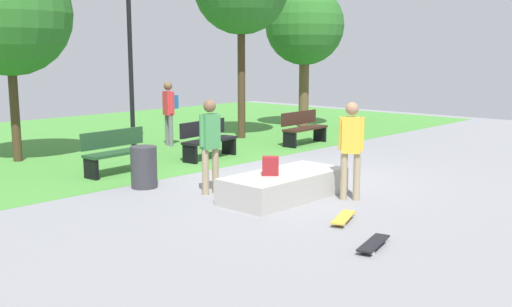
# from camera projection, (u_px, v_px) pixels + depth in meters

# --- Properties ---
(ground_plane) EXTENTS (28.00, 28.00, 0.00)m
(ground_plane) POSITION_uv_depth(u_px,v_px,m) (285.00, 179.00, 11.93)
(ground_plane) COLOR gray
(grass_lawn) EXTENTS (26.60, 12.18, 0.01)m
(grass_lawn) POSITION_uv_depth(u_px,v_px,m) (77.00, 140.00, 17.24)
(grass_lawn) COLOR #478C38
(grass_lawn) RESTS_ON ground_plane
(concrete_ledge) EXTENTS (2.36, 1.07, 0.45)m
(concrete_ledge) POSITION_uv_depth(u_px,v_px,m) (284.00, 186.00, 10.36)
(concrete_ledge) COLOR #A8A59E
(concrete_ledge) RESTS_ON ground_plane
(backpack_on_ledge) EXTENTS (0.34, 0.34, 0.32)m
(backpack_on_ledge) POSITION_uv_depth(u_px,v_px,m) (270.00, 166.00, 10.13)
(backpack_on_ledge) COLOR maroon
(backpack_on_ledge) RESTS_ON concrete_ledge
(skater_performing_trick) EXTENTS (0.34, 0.38, 1.70)m
(skater_performing_trick) POSITION_uv_depth(u_px,v_px,m) (351.00, 143.00, 10.10)
(skater_performing_trick) COLOR tan
(skater_performing_trick) RESTS_ON ground_plane
(skater_watching) EXTENTS (0.43, 0.24, 1.70)m
(skater_watching) POSITION_uv_depth(u_px,v_px,m) (210.00, 139.00, 10.55)
(skater_watching) COLOR tan
(skater_watching) RESTS_ON ground_plane
(skateboard_by_ledge) EXTENTS (0.82, 0.47, 0.08)m
(skateboard_by_ledge) POSITION_uv_depth(u_px,v_px,m) (344.00, 217.00, 8.93)
(skateboard_by_ledge) COLOR gold
(skateboard_by_ledge) RESTS_ON ground_plane
(skateboard_spare) EXTENTS (0.82, 0.38, 0.08)m
(skateboard_spare) POSITION_uv_depth(u_px,v_px,m) (374.00, 243.00, 7.73)
(skateboard_spare) COLOR black
(skateboard_spare) RESTS_ON ground_plane
(park_bench_far_right) EXTENTS (1.63, 0.59, 0.91)m
(park_bench_far_right) POSITION_uv_depth(u_px,v_px,m) (118.00, 151.00, 12.47)
(park_bench_far_right) COLOR #1E4223
(park_bench_far_right) RESTS_ON ground_plane
(park_bench_by_oak) EXTENTS (1.65, 0.69, 0.91)m
(park_bench_by_oak) POSITION_uv_depth(u_px,v_px,m) (208.00, 139.00, 14.22)
(park_bench_by_oak) COLOR black
(park_bench_by_oak) RESTS_ON ground_plane
(park_bench_far_left) EXTENTS (1.63, 0.57, 0.91)m
(park_bench_far_left) POSITION_uv_depth(u_px,v_px,m) (303.00, 127.00, 16.44)
(park_bench_far_left) COLOR #331E14
(park_bench_far_left) RESTS_ON ground_plane
(tree_tall_oak) EXTENTS (2.84, 2.84, 4.83)m
(tree_tall_oak) POSITION_uv_depth(u_px,v_px,m) (8.00, 13.00, 13.37)
(tree_tall_oak) COLOR #42301E
(tree_tall_oak) RESTS_ON grass_lawn
(tree_broad_elm) EXTENTS (2.64, 2.64, 4.75)m
(tree_broad_elm) POSITION_uv_depth(u_px,v_px,m) (305.00, 26.00, 19.81)
(tree_broad_elm) COLOR brown
(tree_broad_elm) RESTS_ON grass_lawn
(lamp_post) EXTENTS (0.28, 0.28, 4.83)m
(lamp_post) POSITION_uv_depth(u_px,v_px,m) (130.00, 38.00, 15.51)
(lamp_post) COLOR black
(lamp_post) RESTS_ON ground_plane
(trash_bin) EXTENTS (0.49, 0.49, 0.79)m
(trash_bin) POSITION_uv_depth(u_px,v_px,m) (144.00, 167.00, 11.15)
(trash_bin) COLOR #333338
(trash_bin) RESTS_ON ground_plane
(pedestrian_with_backpack) EXTENTS (0.40, 0.42, 1.75)m
(pedestrian_with_backpack) POSITION_uv_depth(u_px,v_px,m) (169.00, 107.00, 16.06)
(pedestrian_with_backpack) COLOR slate
(pedestrian_with_backpack) RESTS_ON ground_plane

